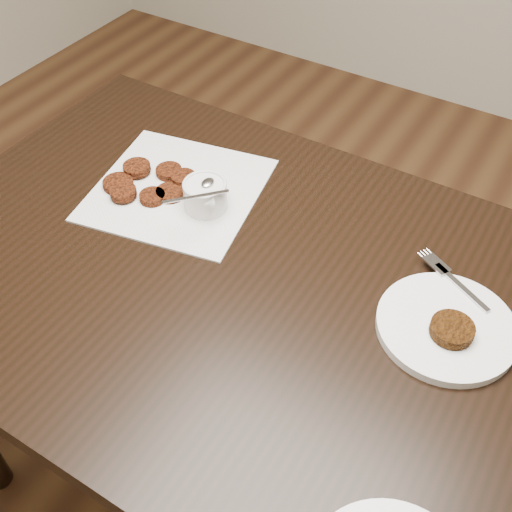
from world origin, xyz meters
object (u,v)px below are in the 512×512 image
at_px(sauce_ramekin, 204,183).
at_px(plate_with_patty, 447,323).
at_px(table, 256,403).
at_px(napkin, 178,190).

relative_size(sauce_ramekin, plate_with_patty, 0.53).
relative_size(table, napkin, 4.15).
distance_m(table, sauce_ramekin, 0.48).
bearing_deg(table, plate_with_patty, 13.06).
distance_m(napkin, sauce_ramekin, 0.10).
distance_m(sauce_ramekin, plate_with_patty, 0.48).
xyz_separation_m(sauce_ramekin, plate_with_patty, (0.48, -0.04, -0.05)).
relative_size(napkin, plate_with_patty, 1.42).
height_order(napkin, plate_with_patty, plate_with_patty).
relative_size(table, sauce_ramekin, 11.11).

